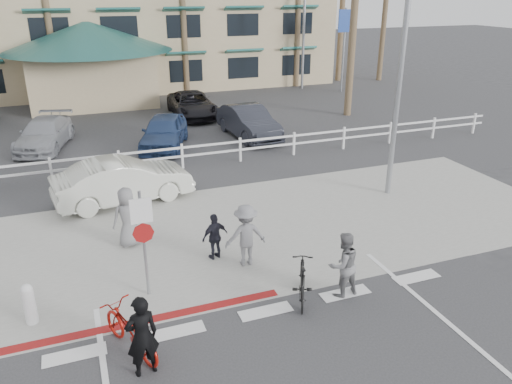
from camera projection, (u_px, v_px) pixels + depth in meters
name	position (u px, v px, depth m)	size (l,w,h in m)	color
ground	(276.00, 328.00, 10.48)	(140.00, 140.00, 0.00)	#333335
sidewalk_plaza	(216.00, 235.00, 14.38)	(22.00, 7.00, 0.01)	gray
cross_street	(184.00, 187.00, 17.84)	(40.00, 5.00, 0.01)	#333335
parking_lot	(143.00, 124.00, 26.06)	(50.00, 16.00, 0.01)	#333335
curb_red	(123.00, 326.00, 10.54)	(7.00, 0.25, 0.02)	maroon
rail_fence	(185.00, 156.00, 19.54)	(29.40, 0.16, 1.00)	silver
building	(137.00, 2.00, 35.81)	(28.00, 16.00, 11.30)	tan
sign_post	(144.00, 239.00, 11.09)	(0.50, 0.10, 2.90)	gray
bollard_0	(29.00, 304.00, 10.47)	(0.26, 0.26, 0.95)	silver
streetlight_0	(402.00, 60.00, 15.64)	(0.60, 2.00, 9.00)	gray
streetlight_1	(304.00, 17.00, 33.34)	(0.60, 2.00, 9.50)	gray
info_sign	(344.00, 49.00, 33.00)	(1.20, 0.16, 5.60)	navy
bike_red	(130.00, 331.00, 9.64)	(0.63, 1.81, 0.95)	maroon
rider_red	(142.00, 336.00, 8.96)	(0.60, 0.40, 1.66)	black
bike_black	(302.00, 281.00, 11.26)	(0.46, 1.64, 0.99)	black
rider_black	(343.00, 265.00, 11.34)	(0.77, 0.60, 1.58)	slate
pedestrian_a	(246.00, 235.00, 12.60)	(1.07, 0.61, 1.65)	slate
pedestrian_child	(215.00, 236.00, 12.95)	(0.75, 0.31, 1.28)	black
pedestrian_b	(128.00, 217.00, 13.55)	(0.83, 0.54, 1.69)	slate
car_white_sedan	(123.00, 181.00, 16.39)	(1.56, 4.47, 1.47)	beige
lot_car_1	(44.00, 134.00, 22.00)	(1.78, 4.38, 1.27)	#90929A
lot_car_2	(164.00, 132.00, 21.98)	(1.72, 4.27, 1.46)	navy
lot_car_3	(248.00, 122.00, 23.52)	(1.57, 4.50, 1.48)	#21232B
lot_car_5	(192.00, 105.00, 27.32)	(2.20, 4.77, 1.32)	black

